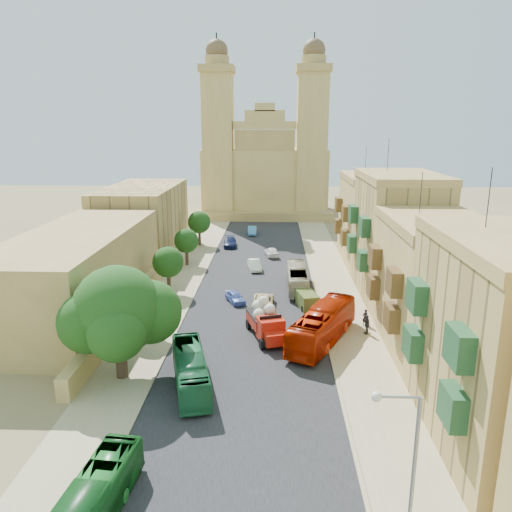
# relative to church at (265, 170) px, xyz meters

# --- Properties ---
(ground) EXTENTS (260.00, 260.00, 0.00)m
(ground) POSITION_rel_church_xyz_m (0.00, -78.61, -9.52)
(ground) COLOR olive
(road_surface) EXTENTS (14.00, 140.00, 0.01)m
(road_surface) POSITION_rel_church_xyz_m (0.00, -48.61, -9.51)
(road_surface) COLOR black
(road_surface) RESTS_ON ground
(sidewalk_east) EXTENTS (5.00, 140.00, 0.01)m
(sidewalk_east) POSITION_rel_church_xyz_m (9.50, -48.61, -9.51)
(sidewalk_east) COLOR tan
(sidewalk_east) RESTS_ON ground
(sidewalk_west) EXTENTS (5.00, 140.00, 0.01)m
(sidewalk_west) POSITION_rel_church_xyz_m (-9.50, -48.61, -9.51)
(sidewalk_west) COLOR tan
(sidewalk_west) RESTS_ON ground
(kerb_east) EXTENTS (0.25, 140.00, 0.12)m
(kerb_east) POSITION_rel_church_xyz_m (7.00, -48.61, -9.46)
(kerb_east) COLOR tan
(kerb_east) RESTS_ON ground
(kerb_west) EXTENTS (0.25, 140.00, 0.12)m
(kerb_west) POSITION_rel_church_xyz_m (-7.00, -48.61, -9.46)
(kerb_west) COLOR tan
(kerb_west) RESTS_ON ground
(townhouse_a) EXTENTS (9.00, 14.00, 16.40)m
(townhouse_a) POSITION_rel_church_xyz_m (15.95, -81.61, -3.11)
(townhouse_a) COLOR tan
(townhouse_a) RESTS_ON ground
(townhouse_b) EXTENTS (9.00, 14.00, 14.90)m
(townhouse_b) POSITION_rel_church_xyz_m (15.95, -67.61, -3.86)
(townhouse_b) COLOR tan
(townhouse_b) RESTS_ON ground
(townhouse_c) EXTENTS (9.00, 14.00, 17.40)m
(townhouse_c) POSITION_rel_church_xyz_m (15.95, -53.61, -2.61)
(townhouse_c) COLOR tan
(townhouse_c) RESTS_ON ground
(townhouse_d) EXTENTS (9.00, 14.00, 15.90)m
(townhouse_d) POSITION_rel_church_xyz_m (15.95, -39.61, -3.36)
(townhouse_d) COLOR tan
(townhouse_d) RESTS_ON ground
(west_wall) EXTENTS (1.00, 40.00, 1.80)m
(west_wall) POSITION_rel_church_xyz_m (-12.50, -58.61, -8.62)
(west_wall) COLOR tan
(west_wall) RESTS_ON ground
(west_building_low) EXTENTS (10.00, 28.00, 8.40)m
(west_building_low) POSITION_rel_church_xyz_m (-18.00, -60.61, -5.32)
(west_building_low) COLOR #9C7E44
(west_building_low) RESTS_ON ground
(west_building_mid) EXTENTS (10.00, 22.00, 10.00)m
(west_building_mid) POSITION_rel_church_xyz_m (-18.00, -34.61, -4.52)
(west_building_mid) COLOR tan
(west_building_mid) RESTS_ON ground
(church) EXTENTS (28.00, 22.50, 36.30)m
(church) POSITION_rel_church_xyz_m (0.00, 0.00, 0.00)
(church) COLOR tan
(church) RESTS_ON ground
(ficus_tree) EXTENTS (8.86, 8.15, 8.86)m
(ficus_tree) POSITION_rel_church_xyz_m (-9.42, -74.61, -4.28)
(ficus_tree) COLOR #38271C
(ficus_tree) RESTS_ON ground
(street_tree_a) EXTENTS (3.35, 3.35, 5.15)m
(street_tree_a) POSITION_rel_church_xyz_m (-10.00, -66.61, -6.06)
(street_tree_a) COLOR #38271C
(street_tree_a) RESTS_ON ground
(street_tree_b) EXTENTS (3.56, 3.56, 5.48)m
(street_tree_b) POSITION_rel_church_xyz_m (-10.00, -54.61, -5.84)
(street_tree_b) COLOR #38271C
(street_tree_b) RESTS_ON ground
(street_tree_c) EXTENTS (3.35, 3.35, 5.15)m
(street_tree_c) POSITION_rel_church_xyz_m (-10.00, -42.61, -6.07)
(street_tree_c) COLOR #38271C
(street_tree_c) RESTS_ON ground
(street_tree_d) EXTENTS (3.65, 3.65, 5.61)m
(street_tree_d) POSITION_rel_church_xyz_m (-10.00, -30.61, -5.75)
(street_tree_d) COLOR #38271C
(street_tree_d) RESTS_ON ground
(streetlamp) EXTENTS (2.11, 0.44, 8.22)m
(streetlamp) POSITION_rel_church_xyz_m (7.72, -90.61, -4.31)
(streetlamp) COLOR gray
(streetlamp) RESTS_ON ground
(red_truck) EXTENTS (4.05, 6.59, 3.64)m
(red_truck) POSITION_rel_church_xyz_m (1.46, -66.78, -7.91)
(red_truck) COLOR red
(red_truck) RESTS_ON ground
(olive_pickup) EXTENTS (2.67, 4.31, 1.65)m
(olive_pickup) POSITION_rel_church_xyz_m (5.60, -58.61, -8.71)
(olive_pickup) COLOR #4A5821
(olive_pickup) RESTS_ON ground
(bus_green_south) EXTENTS (2.91, 8.91, 2.44)m
(bus_green_south) POSITION_rel_church_xyz_m (-6.50, -89.36, -8.30)
(bus_green_south) COLOR #145E20
(bus_green_south) RESTS_ON ground
(bus_green_north) EXTENTS (4.40, 9.59, 2.60)m
(bus_green_north) POSITION_rel_church_xyz_m (-4.00, -75.75, -8.21)
(bus_green_north) COLOR #1F673B
(bus_green_north) RESTS_ON ground
(bus_red_east) EXTENTS (7.23, 11.46, 3.18)m
(bus_red_east) POSITION_rel_church_xyz_m (6.50, -67.56, -7.93)
(bus_red_east) COLOR #AB1B00
(bus_red_east) RESTS_ON ground
(bus_cream_east) EXTENTS (2.26, 9.61, 2.68)m
(bus_cream_east) POSITION_rel_church_xyz_m (4.90, -52.68, -8.18)
(bus_cream_east) COLOR #BDB18F
(bus_cream_east) RESTS_ON ground
(car_blue_a) EXTENTS (2.81, 3.87, 1.23)m
(car_blue_a) POSITION_rel_church_xyz_m (-2.09, -57.56, -8.90)
(car_blue_a) COLOR #556EC3
(car_blue_a) RESTS_ON ground
(car_white_a) EXTENTS (2.20, 4.39, 1.38)m
(car_white_a) POSITION_rel_church_xyz_m (-0.50, -44.66, -8.82)
(car_white_a) COLOR white
(car_white_a) RESTS_ON ground
(car_cream) EXTENTS (2.38, 4.90, 1.34)m
(car_cream) POSITION_rel_church_xyz_m (1.01, -58.62, -8.84)
(car_cream) COLOR beige
(car_cream) RESTS_ON ground
(car_dkblue) EXTENTS (2.40, 5.07, 1.43)m
(car_dkblue) POSITION_rel_church_xyz_m (-5.00, -31.39, -8.80)
(car_dkblue) COLOR #101C46
(car_dkblue) RESTS_ON ground
(car_white_b) EXTENTS (2.40, 4.34, 1.40)m
(car_white_b) POSITION_rel_church_xyz_m (1.76, -37.41, -8.82)
(car_white_b) COLOR white
(car_white_b) RESTS_ON ground
(car_blue_b) EXTENTS (1.67, 4.38, 1.43)m
(car_blue_b) POSITION_rel_church_xyz_m (-1.84, -22.06, -8.80)
(car_blue_b) COLOR #4899D2
(car_blue_b) RESTS_ON ground
(pedestrian_a) EXTENTS (0.70, 0.55, 1.68)m
(pedestrian_a) POSITION_rel_church_xyz_m (11.00, -63.62, -8.68)
(pedestrian_a) COLOR black
(pedestrian_a) RESTS_ON ground
(pedestrian_c) EXTENTS (0.69, 1.17, 1.87)m
(pedestrian_c) POSITION_rel_church_xyz_m (10.79, -65.64, -8.58)
(pedestrian_c) COLOR #2E2E31
(pedestrian_c) RESTS_ON ground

